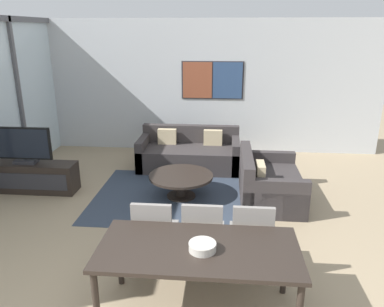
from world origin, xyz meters
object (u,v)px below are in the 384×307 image
(sofa_side, at_px, (265,184))
(dining_table, at_px, (198,254))
(fruit_bowl, at_px, (202,246))
(dining_chair_right, at_px, (252,233))
(tv_console, at_px, (28,177))
(dining_chair_left, at_px, (154,230))
(television, at_px, (24,146))
(dining_chair_centre, at_px, (203,231))
(sofa_main, at_px, (189,154))
(coffee_table, at_px, (181,180))

(sofa_side, height_order, dining_table, sofa_side)
(sofa_side, height_order, fruit_bowl, fruit_bowl)
(dining_chair_right, bearing_deg, sofa_side, 79.79)
(tv_console, xyz_separation_m, dining_chair_left, (2.50, -1.98, 0.26))
(dining_table, bearing_deg, tv_console, 139.23)
(dining_table, bearing_deg, television, 139.22)
(fruit_bowl, bearing_deg, dining_chair_centre, 93.14)
(dining_chair_centre, distance_m, dining_chair_right, 0.52)
(sofa_main, height_order, dining_table, sofa_main)
(tv_console, bearing_deg, coffee_table, -0.57)
(fruit_bowl, bearing_deg, dining_table, 126.88)
(sofa_main, distance_m, dining_table, 4.04)
(sofa_main, distance_m, fruit_bowl, 4.11)
(dining_table, distance_m, dining_chair_centre, 0.66)
(tv_console, bearing_deg, television, 90.00)
(sofa_main, bearing_deg, dining_chair_left, -91.06)
(dining_chair_left, bearing_deg, sofa_main, 88.94)
(dining_table, xyz_separation_m, fruit_bowl, (0.04, -0.05, 0.11))
(dining_chair_right, relative_size, fruit_bowl, 3.56)
(coffee_table, distance_m, dining_chair_centre, 2.00)
(dining_chair_left, distance_m, dining_chair_right, 1.05)
(dining_table, bearing_deg, dining_chair_right, 51.25)
(sofa_main, distance_m, coffee_table, 1.41)
(sofa_side, height_order, dining_chair_centre, dining_chair_centre)
(television, xyz_separation_m, dining_chair_right, (3.55, -1.96, -0.27))
(dining_chair_left, height_order, dining_chair_right, same)
(television, xyz_separation_m, dining_chair_left, (2.50, -1.98, -0.27))
(dining_chair_centre, bearing_deg, sofa_side, 65.76)
(tv_console, bearing_deg, dining_table, -40.77)
(television, relative_size, sofa_side, 0.65)
(television, relative_size, dining_chair_right, 1.04)
(fruit_bowl, bearing_deg, sofa_main, 97.05)
(dining_chair_centre, xyz_separation_m, dining_chair_right, (0.52, 0.00, 0.00))
(coffee_table, bearing_deg, dining_chair_centre, -76.57)
(sofa_main, xyz_separation_m, dining_table, (0.46, -3.99, 0.39))
(television, distance_m, fruit_bowl, 4.06)
(sofa_main, bearing_deg, dining_table, -83.40)
(sofa_side, xyz_separation_m, dining_table, (-0.87, -2.58, 0.39))
(tv_console, height_order, fruit_bowl, fruit_bowl)
(sofa_main, relative_size, dining_chair_left, 2.19)
(sofa_main, xyz_separation_m, coffee_table, (-0.00, -1.41, 0.02))
(fruit_bowl, bearing_deg, television, 139.03)
(sofa_side, relative_size, dining_table, 0.77)
(television, xyz_separation_m, dining_table, (3.02, -2.61, -0.13))
(sofa_side, height_order, coffee_table, sofa_side)
(sofa_side, bearing_deg, television, 89.65)
(tv_console, xyz_separation_m, dining_chair_centre, (3.02, -1.96, 0.26))
(dining_table, relative_size, dining_chair_centre, 2.07)
(sofa_side, relative_size, dining_chair_right, 1.60)
(television, xyz_separation_m, coffee_table, (2.56, -0.03, -0.50))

